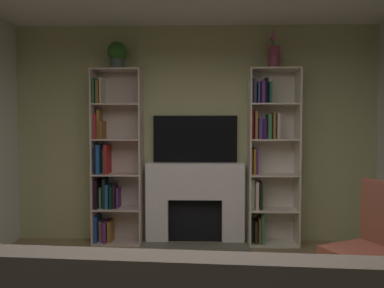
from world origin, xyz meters
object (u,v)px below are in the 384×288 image
fireplace (195,201)px  potted_plant (117,54)px  tv (195,139)px  armchair (383,248)px  bookshelf_right (267,155)px  vase_with_flowers (274,56)px  bookshelf_left (112,164)px

fireplace → potted_plant: bearing=-177.9°
tv → potted_plant: potted_plant is taller
potted_plant → armchair: bearing=-35.5°
bookshelf_right → armchair: 2.02m
armchair → bookshelf_right: bearing=108.4°
vase_with_flowers → armchair: bearing=-73.4°
tv → bookshelf_left: bearing=-175.2°
potted_plant → fireplace: bearing=2.1°
bookshelf_right → potted_plant: (-1.91, -0.03, 1.28)m
potted_plant → vase_with_flowers: size_ratio=0.74×
tv → potted_plant: bearing=-173.1°
bookshelf_left → tv: bearing=4.8°
fireplace → armchair: armchair is taller
tv → armchair: 2.58m
potted_plant → vase_with_flowers: bearing=0.0°
fireplace → vase_with_flowers: 2.09m
tv → bookshelf_right: (0.92, -0.09, -0.20)m
fireplace → potted_plant: (-0.99, -0.04, 1.87)m
vase_with_flowers → bookshelf_right: bearing=157.3°
bookshelf_left → bookshelf_right: 1.99m
fireplace → potted_plant: potted_plant is taller
bookshelf_right → vase_with_flowers: vase_with_flowers is taller
tv → bookshelf_right: bearing=-5.6°
bookshelf_left → vase_with_flowers: (2.06, -0.03, 1.36)m
bookshelf_right → potted_plant: potted_plant is taller
bookshelf_left → armchair: bearing=-35.1°
tv → armchair: tv is taller
armchair → potted_plant: bearing=144.5°
bookshelf_right → tv: bearing=174.4°
tv → armchair: size_ratio=1.05×
fireplace → tv: bearing=90.0°
tv → vase_with_flowers: bearing=-6.9°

